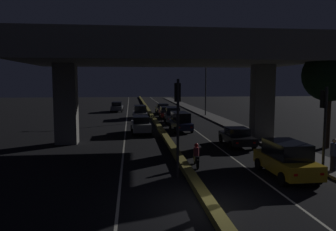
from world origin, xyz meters
name	(u,v)px	position (x,y,z in m)	size (l,w,h in m)	color
ground_plane	(209,207)	(0.00, 0.00, 0.00)	(200.00, 200.00, 0.00)	black
lane_line_left_inner	(127,117)	(-3.58, 35.00, 0.00)	(0.12, 126.00, 0.00)	beige
lane_line_right_inner	(176,116)	(3.58, 35.00, 0.00)	(0.12, 126.00, 0.00)	beige
median_divider	(152,115)	(0.00, 35.00, 0.16)	(0.51, 126.00, 0.31)	olive
sidewalk_right	(221,121)	(8.38, 28.00, 0.07)	(2.36, 126.00, 0.15)	#5B5956
elevated_overpass	(167,54)	(0.00, 14.58, 7.26)	(22.59, 11.32, 9.39)	slate
traffic_light_left_of_median	(178,111)	(-0.65, 4.14, 3.47)	(0.30, 0.49, 5.09)	black
traffic_light_right_of_median	(324,114)	(7.30, 4.15, 3.21)	(0.30, 0.49, 4.70)	black
street_lamp	(203,80)	(7.54, 34.77, 5.24)	(2.78, 0.32, 8.89)	#2D2D30
car_taxi_yellow_lead	(286,159)	(5.00, 3.65, 0.96)	(2.00, 4.44, 1.87)	gold
car_black_second	(237,136)	(5.16, 12.15, 0.73)	(2.06, 4.60, 1.43)	black
car_dark_blue_third	(181,121)	(2.01, 20.54, 0.99)	(1.98, 4.77, 1.90)	#141938
car_grey_fourth	(172,115)	(2.03, 27.16, 1.02)	(2.05, 4.31, 1.93)	#515459
car_dark_red_fifth	(166,112)	(1.87, 32.87, 0.81)	(1.94, 4.47, 1.57)	#591414
car_grey_sixth	(162,108)	(1.98, 39.16, 0.82)	(2.07, 4.41, 1.58)	#515459
car_silver_lead_oncoming	(141,124)	(-2.08, 19.32, 0.88)	(1.97, 4.32, 1.68)	gray
car_white_second_oncoming	(140,111)	(-1.77, 32.75, 0.94)	(2.04, 4.41, 1.80)	silver
car_grey_third_oncoming	(117,107)	(-5.32, 43.60, 0.87)	(2.08, 4.47, 1.66)	#515459
motorcycle_black_filtering_near	(196,157)	(0.76, 6.25, 0.59)	(0.34, 1.75, 1.38)	black
pedestrian_on_sidewalk	(334,155)	(7.86, 3.98, 1.02)	(0.38, 0.38, 1.75)	black
roadside_tree_kerbside_near	(329,76)	(11.61, 10.58, 5.41)	(3.91, 3.91, 7.41)	#38281C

